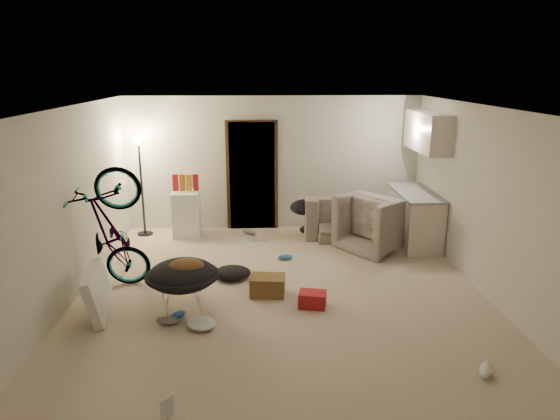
{
  "coord_description": "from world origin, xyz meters",
  "views": [
    {
      "loc": [
        -0.32,
        -6.26,
        2.95
      ],
      "look_at": [
        0.01,
        0.6,
        1.02
      ],
      "focal_mm": 32.0,
      "sensor_mm": 36.0,
      "label": 1
    }
  ],
  "objects_px": {
    "bicycle": "(114,257)",
    "drink_case_b": "(312,299)",
    "juicer": "(259,287)",
    "kitchen_counter": "(414,218)",
    "floor_lamp": "(140,165)",
    "armchair": "(381,227)",
    "saucer_chair": "(183,282)",
    "drink_case_a": "(268,286)",
    "sofa": "(356,220)",
    "tv_box": "(98,292)",
    "mini_fridge": "(187,214)"
  },
  "relations": [
    {
      "from": "bicycle",
      "to": "drink_case_b",
      "type": "height_order",
      "value": "bicycle"
    },
    {
      "from": "juicer",
      "to": "kitchen_counter",
      "type": "bearing_deg",
      "value": 36.25
    },
    {
      "from": "kitchen_counter",
      "to": "floor_lamp",
      "type": "bearing_deg",
      "value": 172.34
    },
    {
      "from": "armchair",
      "to": "juicer",
      "type": "bearing_deg",
      "value": 93.84
    },
    {
      "from": "saucer_chair",
      "to": "drink_case_a",
      "type": "distance_m",
      "value": 1.18
    },
    {
      "from": "kitchen_counter",
      "to": "drink_case_a",
      "type": "bearing_deg",
      "value": -142.16
    },
    {
      "from": "armchair",
      "to": "floor_lamp",
      "type": "bearing_deg",
      "value": 41.83
    },
    {
      "from": "saucer_chair",
      "to": "drink_case_b",
      "type": "height_order",
      "value": "saucer_chair"
    },
    {
      "from": "sofa",
      "to": "drink_case_a",
      "type": "distance_m",
      "value": 3.01
    },
    {
      "from": "juicer",
      "to": "tv_box",
      "type": "bearing_deg",
      "value": -165.97
    },
    {
      "from": "floor_lamp",
      "to": "bicycle",
      "type": "bearing_deg",
      "value": -87.59
    },
    {
      "from": "armchair",
      "to": "tv_box",
      "type": "relative_size",
      "value": 1.17
    },
    {
      "from": "drink_case_b",
      "to": "tv_box",
      "type": "bearing_deg",
      "value": -165.9
    },
    {
      "from": "floor_lamp",
      "to": "sofa",
      "type": "relative_size",
      "value": 0.94
    },
    {
      "from": "kitchen_counter",
      "to": "saucer_chair",
      "type": "xyz_separation_m",
      "value": [
        -3.69,
        -2.44,
        -0.05
      ]
    },
    {
      "from": "kitchen_counter",
      "to": "mini_fridge",
      "type": "bearing_deg",
      "value": 172.23
    },
    {
      "from": "armchair",
      "to": "drink_case_a",
      "type": "bearing_deg",
      "value": 95.9
    },
    {
      "from": "sofa",
      "to": "armchair",
      "type": "xyz_separation_m",
      "value": [
        0.3,
        -0.64,
        0.06
      ]
    },
    {
      "from": "floor_lamp",
      "to": "drink_case_b",
      "type": "bearing_deg",
      "value": -47.81
    },
    {
      "from": "drink_case_a",
      "to": "juicer",
      "type": "bearing_deg",
      "value": 171.35
    },
    {
      "from": "mini_fridge",
      "to": "drink_case_b",
      "type": "height_order",
      "value": "mini_fridge"
    },
    {
      "from": "tv_box",
      "to": "juicer",
      "type": "xyz_separation_m",
      "value": [
        2.0,
        0.5,
        -0.2
      ]
    },
    {
      "from": "kitchen_counter",
      "to": "mini_fridge",
      "type": "height_order",
      "value": "kitchen_counter"
    },
    {
      "from": "armchair",
      "to": "mini_fridge",
      "type": "distance_m",
      "value": 3.49
    },
    {
      "from": "sofa",
      "to": "drink_case_a",
      "type": "height_order",
      "value": "sofa"
    },
    {
      "from": "sofa",
      "to": "juicer",
      "type": "bearing_deg",
      "value": 54.61
    },
    {
      "from": "mini_fridge",
      "to": "saucer_chair",
      "type": "relative_size",
      "value": 0.89
    },
    {
      "from": "kitchen_counter",
      "to": "drink_case_a",
      "type": "distance_m",
      "value": 3.33
    },
    {
      "from": "floor_lamp",
      "to": "drink_case_b",
      "type": "xyz_separation_m",
      "value": [
        2.78,
        -3.07,
        -1.21
      ]
    },
    {
      "from": "armchair",
      "to": "tv_box",
      "type": "bearing_deg",
      "value": 82.53
    },
    {
      "from": "sofa",
      "to": "drink_case_b",
      "type": "relative_size",
      "value": 5.65
    },
    {
      "from": "mini_fridge",
      "to": "tv_box",
      "type": "distance_m",
      "value": 3.13
    },
    {
      "from": "armchair",
      "to": "drink_case_b",
      "type": "xyz_separation_m",
      "value": [
        -1.42,
        -2.23,
        -0.24
      ]
    },
    {
      "from": "kitchen_counter",
      "to": "saucer_chair",
      "type": "bearing_deg",
      "value": -146.55
    },
    {
      "from": "bicycle",
      "to": "saucer_chair",
      "type": "distance_m",
      "value": 1.26
    },
    {
      "from": "bicycle",
      "to": "drink_case_b",
      "type": "relative_size",
      "value": 5.22
    },
    {
      "from": "drink_case_a",
      "to": "saucer_chair",
      "type": "bearing_deg",
      "value": -153.06
    },
    {
      "from": "saucer_chair",
      "to": "mini_fridge",
      "type": "bearing_deg",
      "value": 96.52
    },
    {
      "from": "drink_case_a",
      "to": "drink_case_b",
      "type": "bearing_deg",
      "value": -27.69
    },
    {
      "from": "floor_lamp",
      "to": "armchair",
      "type": "distance_m",
      "value": 4.4
    },
    {
      "from": "kitchen_counter",
      "to": "bicycle",
      "type": "height_order",
      "value": "bicycle"
    },
    {
      "from": "floor_lamp",
      "to": "sofa",
      "type": "bearing_deg",
      "value": -2.93
    },
    {
      "from": "kitchen_counter",
      "to": "armchair",
      "type": "xyz_separation_m",
      "value": [
        -0.63,
        -0.19,
        -0.1
      ]
    },
    {
      "from": "saucer_chair",
      "to": "drink_case_b",
      "type": "relative_size",
      "value": 2.72
    },
    {
      "from": "saucer_chair",
      "to": "drink_case_a",
      "type": "bearing_deg",
      "value": 20.64
    },
    {
      "from": "kitchen_counter",
      "to": "bicycle",
      "type": "distance_m",
      "value": 5.03
    },
    {
      "from": "juicer",
      "to": "drink_case_b",
      "type": "bearing_deg",
      "value": -31.23
    },
    {
      "from": "kitchen_counter",
      "to": "saucer_chair",
      "type": "height_order",
      "value": "kitchen_counter"
    },
    {
      "from": "armchair",
      "to": "drink_case_a",
      "type": "height_order",
      "value": "armchair"
    },
    {
      "from": "bicycle",
      "to": "saucer_chair",
      "type": "bearing_deg",
      "value": -126.18
    }
  ]
}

